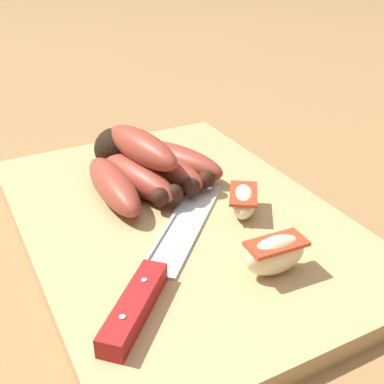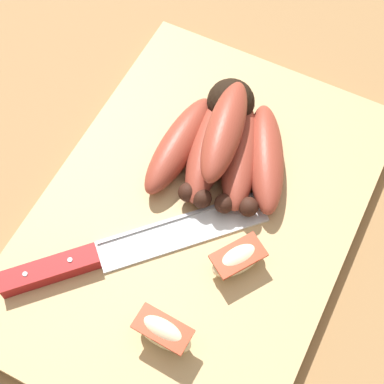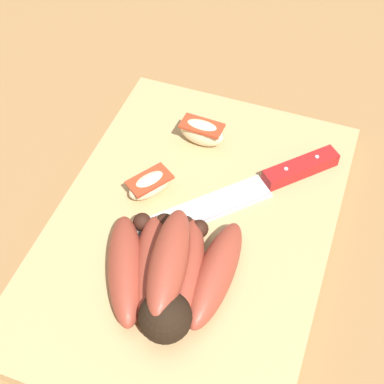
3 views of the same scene
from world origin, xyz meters
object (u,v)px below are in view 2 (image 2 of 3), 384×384
Objects in this scene: banana_bunch at (223,143)px; apple_wedge_middle at (163,332)px; apple_wedge_near at (238,259)px; chefs_knife at (97,256)px.

apple_wedge_middle is at bearing -169.73° from banana_bunch.
apple_wedge_near is 0.10m from apple_wedge_middle.
chefs_knife is 0.14m from apple_wedge_near.
apple_wedge_near is (0.06, -0.13, 0.01)m from chefs_knife.
banana_bunch is at bearing 31.75° from apple_wedge_near.
banana_bunch is 2.76× the size of apple_wedge_middle.
apple_wedge_middle is (-0.21, -0.04, -0.00)m from banana_bunch.
apple_wedge_middle reaches higher than chefs_knife.
chefs_knife is at bearing 160.39° from banana_bunch.
apple_wedge_near is at bearing -17.14° from apple_wedge_middle.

